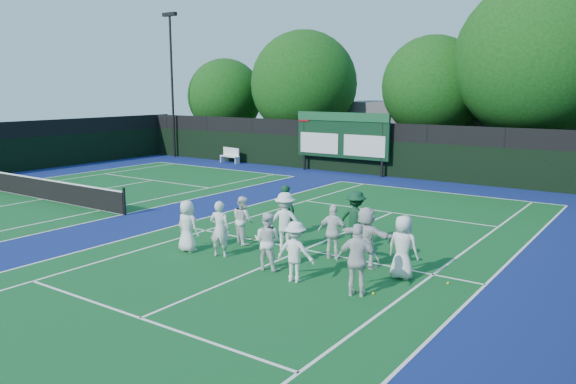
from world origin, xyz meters
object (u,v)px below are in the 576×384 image
Objects in this scene: scoreboard at (342,136)px; coach_left at (286,210)px; bench at (230,155)px; tennis_net at (43,189)px.

scoreboard reaches higher than coach_left.
coach_left is at bearing -43.68° from bench.
tennis_net is 14.44m from bench.
coach_left is at bearing -67.62° from scoreboard.
coach_left reaches higher than bench.
tennis_net reaches higher than bench.
tennis_net is at bearing -84.58° from bench.
scoreboard is at bearing 1.45° from bench.
tennis_net is 6.50× the size of coach_left.
tennis_net is at bearing -0.12° from coach_left.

